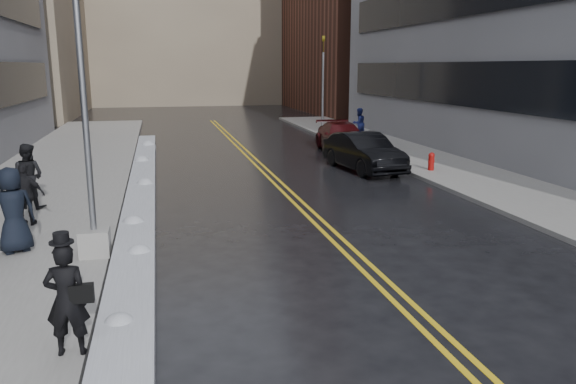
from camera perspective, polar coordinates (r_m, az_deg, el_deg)
ground at (r=11.65m, az=-3.34°, el=-9.03°), size 160.00×160.00×0.00m
sidewalk_west at (r=21.48m, az=-23.38°, el=0.26°), size 5.50×50.00×0.15m
sidewalk_east at (r=24.18m, az=16.40°, el=2.08°), size 4.00×50.00×0.15m
lane_line_left at (r=21.53m, az=-1.68°, el=1.14°), size 0.12×50.00×0.01m
lane_line_right at (r=21.59m, az=-0.90°, el=1.18°), size 0.12×50.00×0.01m
snow_ridge at (r=19.15m, az=-14.70°, el=-0.22°), size 0.90×30.00×0.34m
building_far at (r=71.10m, az=-10.41°, el=17.88°), size 36.00×16.00×22.00m
lamppost at (r=12.90m, az=-19.69°, el=4.03°), size 0.65×0.65×7.62m
fire_hydrant at (r=23.62m, az=14.35°, el=3.13°), size 0.26×0.26×0.73m
traffic_signal at (r=36.19m, az=3.57°, el=11.22°), size 0.16×0.20×6.00m
pedestrian_fedora at (r=8.87m, az=-21.56°, el=-10.12°), size 0.65×0.45×1.71m
pedestrian_b at (r=18.33m, az=-24.90°, el=1.48°), size 1.14×1.02×1.94m
pedestrian_c at (r=14.08m, az=-26.17°, el=-1.66°), size 1.14×1.00×1.97m
pedestrian_d at (r=16.39m, az=-25.10°, el=-0.25°), size 1.02×0.55×1.66m
pedestrian_east at (r=33.29m, az=7.21°, el=6.94°), size 1.04×0.92×1.77m
car_black at (r=23.73m, az=7.68°, el=4.04°), size 2.27×4.98×1.58m
car_maroon at (r=28.91m, az=5.50°, el=5.54°), size 2.50×5.27×1.48m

